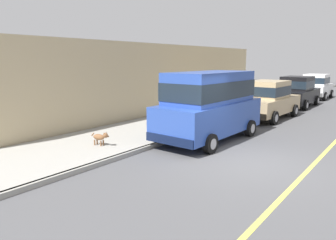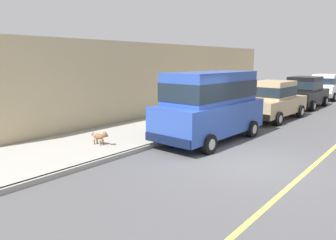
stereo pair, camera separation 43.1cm
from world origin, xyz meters
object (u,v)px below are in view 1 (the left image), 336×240
Objects in this scene: car_blue_van at (210,103)px; car_black_sedan at (297,91)px; car_tan_sedan at (268,99)px; car_white_hatchback at (316,86)px; dog_brown at (100,137)px.

car_blue_van reaches higher than car_black_sedan.
car_blue_van is at bearing -90.44° from car_black_sedan.
car_tan_sedan and car_black_sedan have the same top height.
car_blue_van is at bearing -91.21° from car_tan_sedan.
car_blue_van is 1.30× the size of car_white_hatchback.
car_blue_van is 16.23m from car_white_hatchback.
dog_brown is at bearing -104.56° from car_tan_sedan.
car_black_sedan is at bearing 90.39° from car_tan_sedan.
car_white_hatchback is at bearing 89.86° from car_blue_van.
car_black_sedan is at bearing -89.52° from car_white_hatchback.
car_tan_sedan is at bearing 75.44° from dog_brown.
car_tan_sedan is 5.27m from car_black_sedan.
car_black_sedan reaches higher than car_white_hatchback.
dog_brown is at bearing -96.57° from car_white_hatchback.
car_tan_sedan is 9.29m from dog_brown.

